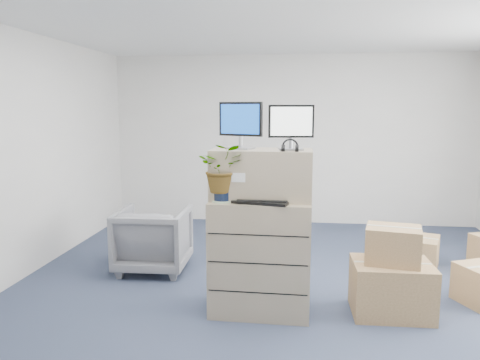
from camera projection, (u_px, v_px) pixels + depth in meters
The scene contains 16 objects.
ground at pixel (285, 307), 4.57m from camera, with size 7.00×7.00×0.00m, color #242B41.
wall_back at pixel (292, 140), 7.80m from camera, with size 6.00×0.02×2.80m, color silver.
filing_cabinet_lower at pixel (261, 256), 4.42m from camera, with size 0.93×0.57×1.09m, color #9B8B6B.
filing_cabinet_upper at pixel (262, 174), 4.36m from camera, with size 0.93×0.47×0.47m, color #9B8B6B.
monitor_left at pixel (241, 123), 4.33m from camera, with size 0.42×0.24×0.43m.
monitor_right at pixel (291, 125), 4.22m from camera, with size 0.41×0.19×0.41m.
headphones at pixel (290, 147), 4.12m from camera, with size 0.15×0.15×0.02m, color black.
keyboard at pixel (261, 202), 4.18m from camera, with size 0.50×0.21×0.03m, color black.
mouse at pixel (293, 202), 4.16m from camera, with size 0.09×0.06×0.03m, color silver.
water_bottle at pixel (273, 185), 4.34m from camera, with size 0.08×0.08×0.28m, color gray.
phone_dock at pixel (259, 194), 4.40m from camera, with size 0.06×0.05×0.13m.
external_drive at pixel (293, 195), 4.42m from camera, with size 0.22×0.17×0.07m, color black.
tissue_box at pixel (295, 188), 4.36m from camera, with size 0.23×0.11×0.09m, color #3C80CC.
potted_plant at pixel (222, 175), 4.23m from camera, with size 0.42×0.46×0.43m.
office_chair at pixel (153, 236), 5.58m from camera, with size 0.81×0.76×0.83m, color slate.
cardboard_boxes at pixel (435, 268), 4.90m from camera, with size 2.24×2.03×0.84m.
Camera 1 is at (0.09, -4.35, 1.93)m, focal length 35.00 mm.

